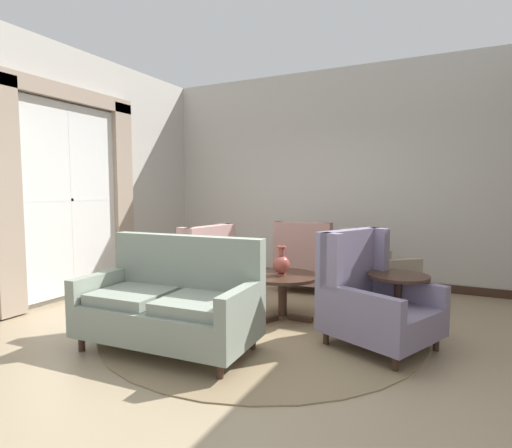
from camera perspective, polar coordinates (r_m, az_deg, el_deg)
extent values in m
plane|color=#9E896B|center=(4.34, -0.89, -15.17)|extent=(7.98, 7.98, 0.00)
cube|color=#BCB7AD|center=(6.68, 10.12, 6.58)|extent=(5.86, 0.08, 3.39)
cube|color=#BCB7AD|center=(6.49, -20.44, 6.41)|extent=(0.08, 3.90, 3.39)
cube|color=#382319|center=(6.78, 9.78, -7.36)|extent=(5.70, 0.03, 0.12)
cylinder|color=#847051|center=(4.59, 0.87, -13.95)|extent=(3.41, 3.41, 0.01)
cube|color=silver|center=(5.99, -24.70, 3.13)|extent=(0.03, 1.44, 2.46)
cube|color=white|center=(5.98, -24.59, 3.13)|extent=(0.02, 1.52, 2.54)
cube|color=white|center=(5.98, -24.58, 3.13)|extent=(0.02, 0.04, 2.46)
cube|color=white|center=(5.98, -24.58, 3.13)|extent=(0.02, 1.44, 0.04)
cube|color=tan|center=(5.41, -31.74, 3.25)|extent=(0.10, 0.32, 2.76)
cube|color=tan|center=(6.55, -18.25, 3.87)|extent=(0.10, 0.32, 2.76)
cube|color=tan|center=(6.08, -24.81, 16.36)|extent=(0.10, 2.12, 0.20)
cylinder|color=#382319|center=(4.64, 3.79, -7.36)|extent=(0.83, 0.83, 0.03)
cylinder|color=#382319|center=(4.70, 3.78, -10.18)|extent=(0.10, 0.10, 0.44)
cube|color=#382319|center=(4.68, 6.30, -13.20)|extent=(0.28, 0.06, 0.07)
cube|color=#382319|center=(4.97, 3.61, -12.10)|extent=(0.18, 0.28, 0.07)
cube|color=#382319|center=(4.63, 1.67, -13.41)|extent=(0.18, 0.28, 0.07)
cylinder|color=brown|center=(4.59, 3.59, -7.12)|extent=(0.10, 0.10, 0.02)
ellipsoid|color=brown|center=(4.57, 3.60, -5.73)|extent=(0.19, 0.19, 0.20)
cylinder|color=brown|center=(4.54, 3.61, -3.85)|extent=(0.07, 0.07, 0.10)
torus|color=brown|center=(4.54, 3.61, -3.22)|extent=(0.11, 0.11, 0.02)
cube|color=gray|center=(3.90, -12.46, -13.10)|extent=(1.68, 0.89, 0.30)
cube|color=gray|center=(4.06, -9.84, -5.81)|extent=(1.65, 0.23, 0.60)
cube|color=gray|center=(4.03, -17.08, -9.68)|extent=(0.69, 0.64, 0.10)
cube|color=gray|center=(3.62, -8.15, -11.18)|extent=(0.69, 0.64, 0.10)
cube|color=gray|center=(4.28, -21.37, -8.06)|extent=(0.15, 0.71, 0.23)
cube|color=gray|center=(3.41, -2.33, -11.00)|extent=(0.15, 0.71, 0.23)
cylinder|color=#382319|center=(4.20, -23.39, -15.23)|extent=(0.06, 0.06, 0.14)
cylinder|color=#382319|center=(3.37, -5.14, -19.96)|extent=(0.06, 0.06, 0.14)
cylinder|color=#382319|center=(4.64, -17.48, -13.13)|extent=(0.06, 0.06, 0.14)
cylinder|color=#382319|center=(3.90, -0.49, -16.39)|extent=(0.06, 0.06, 0.14)
cube|color=slate|center=(4.05, 17.19, -12.77)|extent=(1.16, 1.14, 0.26)
cube|color=slate|center=(4.15, 12.97, -5.51)|extent=(0.47, 0.82, 0.69)
cube|color=slate|center=(3.80, 10.65, -5.17)|extent=(0.22, 0.17, 0.52)
cube|color=slate|center=(4.39, 16.88, -3.95)|extent=(0.22, 0.17, 0.52)
cube|color=slate|center=(3.67, 14.71, -10.77)|extent=(0.77, 0.42, 0.21)
cube|color=slate|center=(4.27, 20.60, -8.69)|extent=(0.77, 0.42, 0.21)
cylinder|color=#382319|center=(3.67, 19.10, -18.09)|extent=(0.06, 0.06, 0.14)
cylinder|color=#382319|center=(4.23, 24.09, -15.12)|extent=(0.06, 0.06, 0.14)
cylinder|color=#382319|center=(4.07, 9.86, -15.56)|extent=(0.06, 0.06, 0.14)
cylinder|color=#382319|center=(4.58, 15.57, -13.32)|extent=(0.06, 0.06, 0.14)
cube|color=tan|center=(6.13, 7.31, -6.48)|extent=(0.87, 0.93, 0.29)
cube|color=tan|center=(5.71, 6.46, -2.78)|extent=(0.81, 0.21, 0.60)
cube|color=tan|center=(5.70, 10.13, -2.10)|extent=(0.12, 0.21, 0.46)
cube|color=tan|center=(5.88, 3.37, -1.82)|extent=(0.12, 0.21, 0.46)
cube|color=tan|center=(6.06, 10.70, -4.29)|extent=(0.16, 0.78, 0.20)
cube|color=tan|center=(6.22, 4.29, -3.98)|extent=(0.16, 0.78, 0.20)
cylinder|color=#382319|center=(6.44, 10.88, -7.92)|extent=(0.06, 0.06, 0.14)
cylinder|color=#382319|center=(6.59, 5.31, -7.57)|extent=(0.06, 0.06, 0.14)
cylinder|color=#382319|center=(5.77, 9.56, -9.42)|extent=(0.06, 0.06, 0.14)
cylinder|color=#382319|center=(5.93, 3.37, -8.97)|extent=(0.06, 0.06, 0.14)
cube|color=gray|center=(5.48, 16.71, -8.00)|extent=(1.09, 1.08, 0.29)
cube|color=gray|center=(5.24, 13.76, -3.88)|extent=(0.60, 0.65, 0.54)
cube|color=gray|center=(5.00, 16.46, -3.60)|extent=(0.22, 0.21, 0.41)
cube|color=gray|center=(5.56, 12.99, -2.70)|extent=(0.22, 0.21, 0.41)
cube|color=gray|center=(5.20, 19.12, -5.93)|extent=(0.59, 0.53, 0.21)
cube|color=gray|center=(5.73, 15.50, -4.86)|extent=(0.59, 0.53, 0.21)
cylinder|color=#382319|center=(5.47, 21.16, -10.45)|extent=(0.06, 0.06, 0.14)
cylinder|color=#382319|center=(5.94, 17.79, -9.17)|extent=(0.06, 0.06, 0.14)
cylinder|color=#382319|center=(5.13, 15.32, -11.31)|extent=(0.06, 0.06, 0.14)
cylinder|color=#382319|center=(5.63, 12.27, -9.82)|extent=(0.06, 0.06, 0.14)
cube|color=tan|center=(5.44, -8.99, -8.09)|extent=(0.94, 0.95, 0.26)
cube|color=tan|center=(5.13, -6.34, -3.77)|extent=(0.27, 0.84, 0.63)
cube|color=tan|center=(5.45, -4.50, -2.44)|extent=(0.21, 0.13, 0.48)
cube|color=tan|center=(4.92, -9.96, -3.29)|extent=(0.21, 0.13, 0.48)
cube|color=tan|center=(5.69, -6.81, -5.10)|extent=(0.73, 0.21, 0.20)
cube|color=tan|center=(5.18, -12.26, -6.16)|extent=(0.73, 0.21, 0.20)
cylinder|color=#382319|center=(5.95, -8.99, -8.97)|extent=(0.06, 0.06, 0.14)
cylinder|color=#382319|center=(5.50, -13.94, -10.18)|extent=(0.06, 0.06, 0.14)
cylinder|color=#382319|center=(5.52, -4.01, -10.01)|extent=(0.06, 0.06, 0.14)
cylinder|color=#382319|center=(5.04, -8.93, -11.51)|extent=(0.06, 0.06, 0.14)
cylinder|color=#382319|center=(4.21, 19.50, -6.97)|extent=(0.58, 0.58, 0.03)
cylinder|color=#382319|center=(4.29, 19.37, -11.27)|extent=(0.07, 0.07, 0.63)
cylinder|color=#382319|center=(4.38, 19.26, -14.97)|extent=(0.38, 0.38, 0.04)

